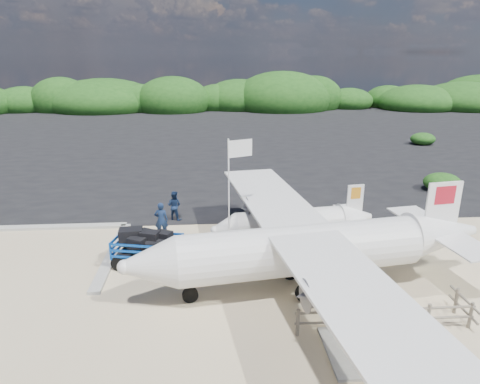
% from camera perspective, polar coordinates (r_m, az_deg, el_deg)
% --- Properties ---
extents(ground, '(160.00, 160.00, 0.00)m').
position_cam_1_polar(ground, '(19.31, -4.24, -9.98)').
color(ground, beige).
extents(asphalt_apron, '(90.00, 50.00, 0.04)m').
position_cam_1_polar(asphalt_apron, '(47.90, -4.19, 7.17)').
color(asphalt_apron, '#B2B2B2').
rests_on(asphalt_apron, ground).
extents(lagoon, '(9.00, 7.00, 0.40)m').
position_cam_1_polar(lagoon, '(22.61, -27.92, -7.81)').
color(lagoon, '#B2B2B2').
rests_on(lagoon, ground).
extents(walkway_pad, '(3.50, 2.50, 0.10)m').
position_cam_1_polar(walkway_pad, '(15.23, 18.24, -19.54)').
color(walkway_pad, '#B2B2B2').
rests_on(walkway_pad, ground).
extents(vegetation_band, '(124.00, 8.00, 4.40)m').
position_cam_1_polar(vegetation_band, '(72.60, -4.18, 10.92)').
color(vegetation_band, '#B2B2B2').
rests_on(vegetation_band, ground).
extents(fence, '(6.40, 2.00, 1.10)m').
position_cam_1_polar(fence, '(16.14, 18.61, -17.20)').
color(fence, '#B2B2B2').
rests_on(fence, ground).
extents(baggage_cart, '(3.47, 2.43, 1.58)m').
position_cam_1_polar(baggage_cart, '(19.86, -12.01, -9.52)').
color(baggage_cart, '#0B46AE').
rests_on(baggage_cart, ground).
extents(flagpole, '(1.22, 0.86, 5.63)m').
position_cam_1_polar(flagpole, '(19.95, -1.42, -8.95)').
color(flagpole, white).
rests_on(flagpole, ground).
extents(signboard, '(1.65, 0.60, 1.37)m').
position_cam_1_polar(signboard, '(19.60, 9.90, -9.76)').
color(signboard, brown).
rests_on(signboard, ground).
extents(crew_a, '(0.70, 0.47, 1.88)m').
position_cam_1_polar(crew_a, '(22.22, -10.45, -3.68)').
color(crew_a, '#122346').
rests_on(crew_a, ground).
extents(crew_b, '(1.00, 0.90, 1.70)m').
position_cam_1_polar(crew_b, '(24.40, -8.76, -1.80)').
color(crew_b, '#122346').
rests_on(crew_b, ground).
extents(crew_c, '(1.01, 0.43, 1.72)m').
position_cam_1_polar(crew_c, '(20.12, 1.34, -5.99)').
color(crew_c, '#122346').
rests_on(crew_c, ground).
extents(aircraft_large, '(19.83, 19.83, 5.25)m').
position_cam_1_polar(aircraft_large, '(45.00, 17.54, 5.66)').
color(aircraft_large, '#B2B2B2').
rests_on(aircraft_large, ground).
extents(aircraft_small, '(9.15, 9.15, 2.95)m').
position_cam_1_polar(aircraft_small, '(50.82, -16.05, 7.15)').
color(aircraft_small, '#B2B2B2').
rests_on(aircraft_small, ground).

